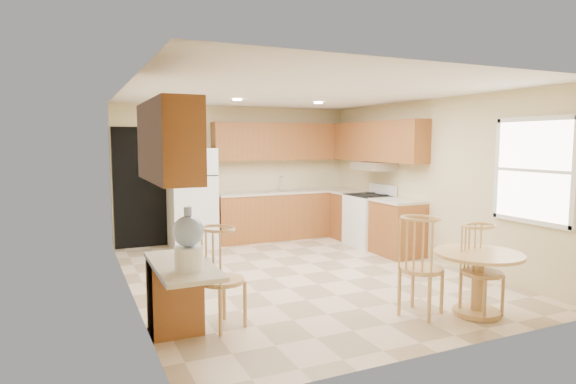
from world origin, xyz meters
name	(u,v)px	position (x,y,z in m)	size (l,w,h in m)	color
floor	(301,274)	(0.00, 0.00, 0.00)	(5.50, 5.50, 0.00)	beige
ceiling	(301,93)	(0.00, 0.00, 2.50)	(4.50, 5.50, 0.02)	white
wall_back	(237,173)	(0.00, 2.75, 1.25)	(4.50, 0.02, 2.50)	beige
wall_front	(442,212)	(0.00, -2.75, 1.25)	(4.50, 0.02, 2.50)	beige
wall_left	(129,193)	(-2.25, 0.00, 1.25)	(0.02, 5.50, 2.50)	beige
wall_right	(430,180)	(2.25, 0.00, 1.25)	(0.02, 5.50, 2.50)	beige
doorway	(142,188)	(-1.75, 2.73, 1.05)	(0.90, 0.02, 2.10)	black
base_cab_back	(286,215)	(0.88, 2.45, 0.43)	(2.75, 0.60, 0.87)	#985726
counter_back	(286,192)	(0.88, 2.45, 0.89)	(2.75, 0.63, 0.04)	beige
base_cab_right_a	(350,216)	(1.95, 1.85, 0.43)	(0.60, 0.59, 0.87)	#985726
counter_right_a	(350,192)	(1.95, 1.85, 0.89)	(0.63, 0.59, 0.04)	beige
base_cab_right_b	(397,229)	(1.95, 0.40, 0.43)	(0.60, 0.80, 0.87)	#985726
counter_right_b	(398,201)	(1.95, 0.40, 0.89)	(0.63, 0.80, 0.04)	beige
upper_cab_back	(283,141)	(0.88, 2.58, 1.85)	(2.75, 0.33, 0.70)	#985726
upper_cab_right	(377,141)	(2.08, 1.21, 1.85)	(0.33, 2.42, 0.70)	#985726
upper_cab_left	(167,141)	(-2.08, -1.60, 1.85)	(0.33, 1.40, 0.70)	#985726
sink	(285,191)	(0.85, 2.45, 0.91)	(0.78, 0.44, 0.01)	silver
range_hood	(374,166)	(2.00, 1.18, 1.42)	(0.50, 0.76, 0.14)	silver
desk_pedestal	(175,296)	(-2.00, -1.32, 0.36)	(0.48, 0.42, 0.72)	#985726
desk_top	(182,266)	(-2.00, -1.70, 0.75)	(0.50, 1.20, 0.04)	beige
window	(534,171)	(2.23, -1.85, 1.50)	(0.06, 1.12, 1.30)	white
can_light_a	(237,100)	(-0.50, 1.20, 2.48)	(0.14, 0.14, 0.02)	white
can_light_b	(318,103)	(0.90, 1.20, 2.48)	(0.14, 0.14, 0.02)	white
refrigerator	(192,198)	(-0.95, 2.40, 0.87)	(0.77, 0.74, 1.74)	white
stove	(369,220)	(1.92, 1.18, 0.47)	(0.65, 0.76, 1.09)	white
dining_table	(478,274)	(1.03, -2.19, 0.44)	(0.92, 0.92, 0.68)	tan
chair_table_a	(428,258)	(0.48, -2.04, 0.64)	(0.47, 0.60, 1.05)	tan
chair_table_b	(490,263)	(1.08, -2.29, 0.58)	(0.42, 0.43, 0.96)	tan
chair_desk	(225,269)	(-1.55, -1.50, 0.61)	(0.45, 0.57, 1.01)	tan
water_crock	(188,242)	(-2.00, -1.96, 1.01)	(0.26, 0.26, 0.54)	white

